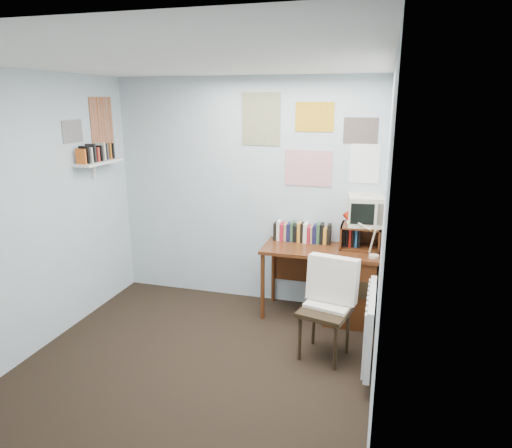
% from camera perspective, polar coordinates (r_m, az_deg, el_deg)
% --- Properties ---
extents(ground, '(3.50, 3.50, 0.00)m').
position_cam_1_polar(ground, '(4.06, -8.93, -18.62)').
color(ground, black).
rests_on(ground, ground).
extents(back_wall, '(3.00, 0.02, 2.50)m').
position_cam_1_polar(back_wall, '(5.11, -1.33, 3.97)').
color(back_wall, silver).
rests_on(back_wall, ground).
extents(left_wall, '(0.02, 3.50, 2.50)m').
position_cam_1_polar(left_wall, '(4.37, -27.83, 0.24)').
color(left_wall, silver).
rests_on(left_wall, ground).
extents(right_wall, '(0.02, 3.50, 2.50)m').
position_cam_1_polar(right_wall, '(3.19, 15.39, -3.55)').
color(right_wall, silver).
rests_on(right_wall, ground).
extents(ceiling, '(3.00, 3.50, 0.02)m').
position_cam_1_polar(ceiling, '(3.38, -10.77, 19.25)').
color(ceiling, white).
rests_on(ceiling, back_wall).
extents(desk, '(1.20, 0.55, 0.76)m').
position_cam_1_polar(desk, '(4.88, 11.12, -7.22)').
color(desk, '#512712').
rests_on(desk, ground).
extents(desk_chair, '(0.54, 0.53, 0.88)m').
position_cam_1_polar(desk_chair, '(4.15, 8.59, -10.81)').
color(desk_chair, black).
rests_on(desk_chair, ground).
extents(desk_lamp, '(0.28, 0.25, 0.36)m').
position_cam_1_polar(desk_lamp, '(4.56, 14.66, -1.93)').
color(desk_lamp, red).
rests_on(desk_lamp, desk).
extents(tv_riser, '(0.40, 0.30, 0.25)m').
position_cam_1_polar(tv_riser, '(4.82, 12.92, -1.57)').
color(tv_riser, '#512712').
rests_on(tv_riser, desk).
extents(crt_tv, '(0.38, 0.36, 0.33)m').
position_cam_1_polar(crt_tv, '(4.77, 13.54, 1.81)').
color(crt_tv, beige).
rests_on(crt_tv, tv_riser).
extents(book_row, '(0.60, 0.14, 0.22)m').
position_cam_1_polar(book_row, '(4.96, 5.69, -0.96)').
color(book_row, '#512712').
rests_on(book_row, desk).
extents(radiator, '(0.09, 0.80, 0.60)m').
position_cam_1_polar(radiator, '(4.02, 14.10, -12.29)').
color(radiator, white).
rests_on(radiator, right_wall).
extents(wall_shelf, '(0.20, 0.62, 0.24)m').
position_cam_1_polar(wall_shelf, '(5.08, -19.04, 7.32)').
color(wall_shelf, white).
rests_on(wall_shelf, left_wall).
extents(posters_back, '(1.20, 0.01, 0.90)m').
position_cam_1_polar(posters_back, '(4.86, 6.65, 10.44)').
color(posters_back, white).
rests_on(posters_back, back_wall).
extents(posters_left, '(0.01, 0.70, 0.60)m').
position_cam_1_polar(posters_left, '(5.10, -20.30, 11.54)').
color(posters_left, white).
rests_on(posters_left, left_wall).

